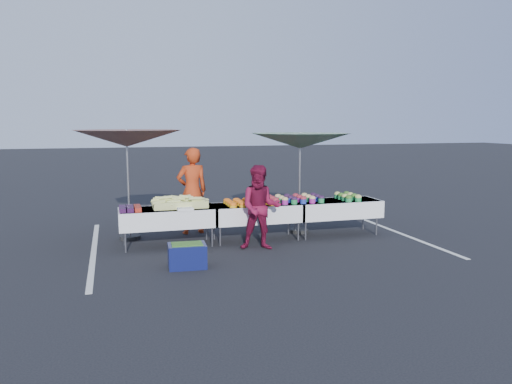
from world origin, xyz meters
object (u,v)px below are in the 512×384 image
object	(u,v)px
table_right	(336,208)
storage_bin	(187,255)
umbrella_left	(127,139)
umbrella_right	(300,142)
table_left	(168,217)
table_center	(256,212)
vendor	(192,191)
customer	(261,208)

from	to	relation	value
table_right	storage_bin	world-z (taller)	table_right
umbrella_left	storage_bin	world-z (taller)	umbrella_left
storage_bin	umbrella_right	bearing A→B (deg)	38.80
storage_bin	table_right	bearing A→B (deg)	27.76
table_left	table_right	size ratio (longest dim) A/B	1.00
umbrella_left	umbrella_right	world-z (taller)	umbrella_left
umbrella_left	storage_bin	size ratio (longest dim) A/B	4.27
umbrella_left	umbrella_right	size ratio (longest dim) A/B	1.01
table_center	vendor	world-z (taller)	vendor
table_left	vendor	world-z (taller)	vendor
vendor	umbrella_left	size ratio (longest dim) A/B	0.68
table_center	umbrella_right	size ratio (longest dim) A/B	0.68
vendor	customer	bearing A→B (deg)	111.36
umbrella_left	vendor	bearing A→B (deg)	8.59
table_left	umbrella_left	size ratio (longest dim) A/B	0.67
customer	umbrella_right	bearing A→B (deg)	57.76
table_right	customer	size ratio (longest dim) A/B	1.15
table_center	umbrella_left	size ratio (longest dim) A/B	0.67
table_left	customer	bearing A→B (deg)	-24.17
table_right	vendor	bearing A→B (deg)	161.24
vendor	customer	xyz separation A→B (m)	(1.02, -1.75, -0.13)
umbrella_left	customer	bearing A→B (deg)	-33.17
table_center	customer	bearing A→B (deg)	-99.75
vendor	storage_bin	world-z (taller)	vendor
customer	umbrella_right	xyz separation A→B (m)	(1.24, 1.15, 1.19)
table_left	umbrella_right	size ratio (longest dim) A/B	0.68
table_right	vendor	xyz separation A→B (m)	(-2.95, 1.00, 0.35)
table_center	table_right	xyz separation A→B (m)	(1.80, 0.00, 0.00)
umbrella_left	storage_bin	xyz separation A→B (m)	(0.84, -2.37, -1.86)
vendor	customer	distance (m)	2.03
table_center	customer	xyz separation A→B (m)	(-0.13, -0.75, 0.22)
table_right	storage_bin	size ratio (longest dim) A/B	2.87
table_right	table_center	bearing A→B (deg)	180.00
vendor	umbrella_right	size ratio (longest dim) A/B	0.69
table_center	table_right	distance (m)	1.80
table_right	umbrella_right	xyz separation A→B (m)	(-0.69, 0.40, 1.41)
umbrella_right	umbrella_left	bearing A→B (deg)	173.67
table_right	umbrella_left	distance (m)	4.62
table_center	umbrella_right	xyz separation A→B (m)	(1.11, 0.40, 1.41)
table_right	umbrella_right	size ratio (longest dim) A/B	0.68
table_left	customer	size ratio (longest dim) A/B	1.15
table_left	table_center	bearing A→B (deg)	0.00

